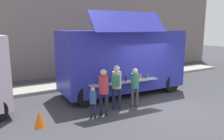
# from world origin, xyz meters

# --- Properties ---
(ground_plane) EXTENTS (60.00, 60.00, 0.00)m
(ground_plane) POSITION_xyz_m (0.00, 0.00, 0.00)
(ground_plane) COLOR #38383D
(curb_strip) EXTENTS (28.00, 1.60, 0.15)m
(curb_strip) POSITION_xyz_m (-4.46, 5.10, 0.07)
(curb_strip) COLOR #9E998E
(curb_strip) RESTS_ON ground
(building_behind) EXTENTS (32.00, 2.40, 7.30)m
(building_behind) POSITION_xyz_m (-3.46, 9.00, 3.65)
(building_behind) COLOR slate
(building_behind) RESTS_ON ground
(food_truck_main) EXTENTS (6.03, 3.25, 3.86)m
(food_truck_main) POSITION_xyz_m (-0.46, 2.48, 1.67)
(food_truck_main) COLOR #2B2FA5
(food_truck_main) RESTS_ON ground
(traffic_cone_orange) EXTENTS (0.36, 0.36, 0.55)m
(traffic_cone_orange) POSITION_xyz_m (-4.90, 0.60, 0.28)
(traffic_cone_orange) COLOR orange
(traffic_cone_orange) RESTS_ON ground
(trash_bin) EXTENTS (0.60, 0.60, 1.03)m
(trash_bin) POSITION_xyz_m (4.00, 4.80, 0.51)
(trash_bin) COLOR #2F5D35
(trash_bin) RESTS_ON ground
(customer_front_ordering) EXTENTS (0.33, 0.33, 1.60)m
(customer_front_ordering) POSITION_xyz_m (-1.07, 0.61, 0.96)
(customer_front_ordering) COLOR #4A4541
(customer_front_ordering) RESTS_ON ground
(customer_mid_with_backpack) EXTENTS (0.53, 0.56, 1.77)m
(customer_mid_with_backpack) POSITION_xyz_m (-1.90, 0.68, 1.08)
(customer_mid_with_backpack) COLOR #1E2236
(customer_mid_with_backpack) RESTS_ON ground
(customer_rear_waiting) EXTENTS (0.35, 0.35, 1.74)m
(customer_rear_waiting) POSITION_xyz_m (-2.64, 0.38, 1.04)
(customer_rear_waiting) COLOR #1F2337
(customer_rear_waiting) RESTS_ON ground
(child_near_queue) EXTENTS (0.23, 0.23, 1.14)m
(child_near_queue) POSITION_xyz_m (-3.09, 0.35, 0.68)
(child_near_queue) COLOR #1E2539
(child_near_queue) RESTS_ON ground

